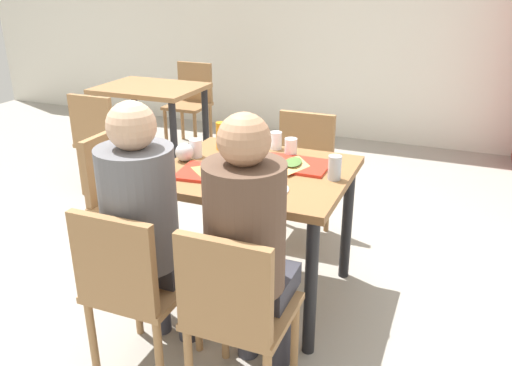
% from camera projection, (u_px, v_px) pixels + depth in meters
% --- Properties ---
extents(ground_plane, '(10.00, 10.00, 0.02)m').
position_uv_depth(ground_plane, '(256.00, 294.00, 3.01)').
color(ground_plane, '#9E998E').
extents(back_wall, '(10.00, 0.10, 2.80)m').
position_uv_depth(back_wall, '(377.00, 4.00, 5.22)').
color(back_wall, silver).
rests_on(back_wall, ground_plane).
extents(main_table, '(0.96, 0.85, 0.75)m').
position_uv_depth(main_table, '(256.00, 189.00, 2.76)').
color(main_table, olive).
rests_on(main_table, ground_plane).
extents(chair_near_left, '(0.40, 0.40, 0.84)m').
position_uv_depth(chair_near_left, '(131.00, 283.00, 2.21)').
color(chair_near_left, '#9E7247').
rests_on(chair_near_left, ground_plane).
extents(chair_near_right, '(0.40, 0.40, 0.84)m').
position_uv_depth(chair_near_right, '(235.00, 309.00, 2.04)').
color(chair_near_right, '#9E7247').
rests_on(chair_near_right, ground_plane).
extents(chair_far_side, '(0.40, 0.40, 0.84)m').
position_uv_depth(chair_far_side, '(301.00, 167.00, 3.51)').
color(chair_far_side, '#9E7247').
rests_on(chair_far_side, ground_plane).
extents(chair_left_end, '(0.40, 0.40, 0.84)m').
position_uv_depth(chair_left_end, '(122.00, 192.00, 3.12)').
color(chair_left_end, '#9E7247').
rests_on(chair_left_end, ground_plane).
extents(person_in_red, '(0.32, 0.42, 1.25)m').
position_uv_depth(person_in_red, '(145.00, 217.00, 2.24)').
color(person_in_red, '#383842').
rests_on(person_in_red, ground_plane).
extents(person_in_brown_jacket, '(0.32, 0.42, 1.25)m').
position_uv_depth(person_in_brown_jacket, '(248.00, 237.00, 2.07)').
color(person_in_brown_jacket, '#383842').
rests_on(person_in_brown_jacket, ground_plane).
extents(tray_red_near, '(0.39, 0.30, 0.02)m').
position_uv_depth(tray_red_near, '(214.00, 173.00, 2.65)').
color(tray_red_near, red).
rests_on(tray_red_near, main_table).
extents(tray_red_far, '(0.36, 0.26, 0.02)m').
position_uv_depth(tray_red_far, '(295.00, 165.00, 2.77)').
color(tray_red_far, red).
rests_on(tray_red_far, main_table).
extents(paper_plate_center, '(0.22, 0.22, 0.01)m').
position_uv_depth(paper_plate_center, '(248.00, 152.00, 2.97)').
color(paper_plate_center, white).
rests_on(paper_plate_center, main_table).
extents(paper_plate_near_edge, '(0.22, 0.22, 0.01)m').
position_uv_depth(paper_plate_near_edge, '(266.00, 189.00, 2.47)').
color(paper_plate_near_edge, white).
rests_on(paper_plate_near_edge, main_table).
extents(pizza_slice_a, '(0.19, 0.18, 0.02)m').
position_uv_depth(pizza_slice_a, '(214.00, 169.00, 2.66)').
color(pizza_slice_a, '#C68C47').
rests_on(pizza_slice_a, tray_red_near).
extents(pizza_slice_b, '(0.16, 0.24, 0.02)m').
position_uv_depth(pizza_slice_b, '(293.00, 163.00, 2.74)').
color(pizza_slice_b, '#DBAD60').
rests_on(pizza_slice_b, tray_red_far).
extents(plastic_cup_a, '(0.07, 0.07, 0.10)m').
position_uv_depth(plastic_cup_a, '(276.00, 140.00, 3.02)').
color(plastic_cup_a, white).
rests_on(plastic_cup_a, main_table).
extents(plastic_cup_b, '(0.07, 0.07, 0.10)m').
position_uv_depth(plastic_cup_b, '(231.00, 186.00, 2.38)').
color(plastic_cup_b, white).
rests_on(plastic_cup_b, main_table).
extents(plastic_cup_c, '(0.07, 0.07, 0.10)m').
position_uv_depth(plastic_cup_c, '(196.00, 148.00, 2.89)').
color(plastic_cup_c, white).
rests_on(plastic_cup_c, main_table).
extents(plastic_cup_d, '(0.07, 0.07, 0.10)m').
position_uv_depth(plastic_cup_d, '(291.00, 147.00, 2.90)').
color(plastic_cup_d, white).
rests_on(plastic_cup_d, main_table).
extents(soda_can, '(0.07, 0.07, 0.12)m').
position_uv_depth(soda_can, '(335.00, 168.00, 2.57)').
color(soda_can, '#B7BCC6').
rests_on(soda_can, main_table).
extents(condiment_bottle, '(0.06, 0.06, 0.16)m').
position_uv_depth(condiment_bottle, '(221.00, 136.00, 3.00)').
color(condiment_bottle, orange).
rests_on(condiment_bottle, main_table).
extents(foil_bundle, '(0.10, 0.10, 0.10)m').
position_uv_depth(foil_bundle, '(184.00, 152.00, 2.83)').
color(foil_bundle, silver).
rests_on(foil_bundle, main_table).
extents(background_table, '(0.90, 0.70, 0.75)m').
position_uv_depth(background_table, '(151.00, 100.00, 4.73)').
color(background_table, '#9E7247').
rests_on(background_table, ground_plane).
extents(background_chair_near, '(0.40, 0.40, 0.84)m').
position_uv_depth(background_chair_near, '(102.00, 137.00, 4.15)').
color(background_chair_near, '#9E7247').
rests_on(background_chair_near, ground_plane).
extents(background_chair_far, '(0.40, 0.40, 0.84)m').
position_uv_depth(background_chair_far, '(191.00, 98.00, 5.41)').
color(background_chair_far, '#9E7247').
rests_on(background_chair_far, ground_plane).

